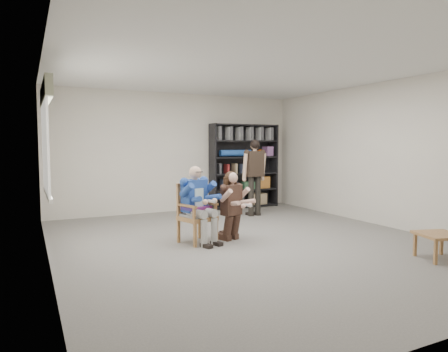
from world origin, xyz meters
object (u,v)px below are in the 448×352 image
kneeling_woman (233,206)px  standing_man (255,178)px  armchair (197,213)px  side_table (439,246)px  bookshelf (244,166)px  seated_man (197,204)px

kneeling_woman → standing_man: 2.40m
armchair → standing_man: size_ratio=0.57×
side_table → armchair: bearing=137.8°
armchair → side_table: bearing=-59.1°
armchair → side_table: armchair is taller
armchair → kneeling_woman: bearing=-28.6°
armchair → bookshelf: bookshelf is taller
standing_man → kneeling_woman: bearing=-128.8°
seated_man → standing_man: standing_man is taller
bookshelf → side_table: bookshelf is taller
standing_man → armchair: bearing=-139.9°
bookshelf → side_table: 5.33m
side_table → kneeling_woman: bearing=132.1°
armchair → seated_man: (0.00, -0.00, 0.14)m
standing_man → side_table: size_ratio=3.21×
kneeling_woman → seated_man: bearing=151.4°
kneeling_woman → side_table: bearing=-64.7°
bookshelf → standing_man: bookshelf is taller
kneeling_woman → bookshelf: (1.90, 3.01, 0.48)m
standing_man → side_table: bearing=-82.0°
seated_man → bookshelf: (2.48, 2.89, 0.42)m
armchair → standing_man: (2.09, 1.72, 0.37)m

